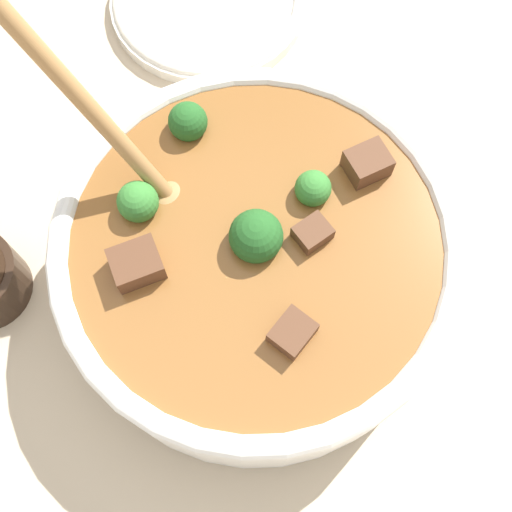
% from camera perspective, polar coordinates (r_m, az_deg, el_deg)
% --- Properties ---
extents(ground_plane, '(4.00, 4.00, 0.00)m').
position_cam_1_polar(ground_plane, '(0.52, 0.00, -2.39)').
color(ground_plane, '#C6B293').
extents(stew_bowl, '(0.29, 0.34, 0.27)m').
position_cam_1_polar(stew_bowl, '(0.47, -0.07, -0.22)').
color(stew_bowl, white).
rests_on(stew_bowl, ground_plane).
extents(empty_plate, '(0.19, 0.19, 0.02)m').
position_cam_1_polar(empty_plate, '(0.66, -4.26, 21.73)').
color(empty_plate, silver).
rests_on(empty_plate, ground_plane).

